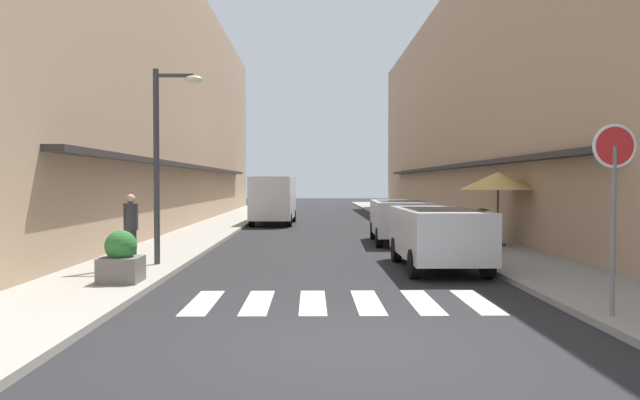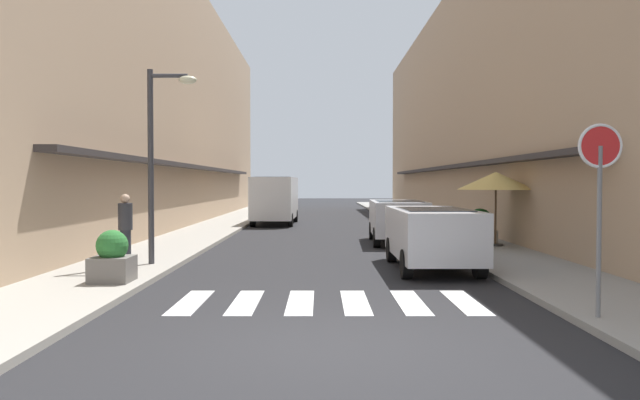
# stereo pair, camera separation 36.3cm
# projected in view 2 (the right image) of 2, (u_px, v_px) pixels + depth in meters

# --- Properties ---
(ground_plane) EXTENTS (108.47, 108.47, 0.00)m
(ground_plane) POSITION_uv_depth(u_px,v_px,m) (326.00, 229.00, 27.43)
(ground_plane) COLOR #232326
(sidewalk_left) EXTENTS (2.52, 69.03, 0.12)m
(sidewalk_left) POSITION_uv_depth(u_px,v_px,m) (219.00, 227.00, 27.45)
(sidewalk_left) COLOR #9E998E
(sidewalk_left) RESTS_ON ground_plane
(sidewalk_right) EXTENTS (2.52, 69.03, 0.12)m
(sidewalk_right) POSITION_uv_depth(u_px,v_px,m) (433.00, 227.00, 27.40)
(sidewalk_right) COLOR gray
(sidewalk_right) RESTS_ON ground_plane
(building_row_left) EXTENTS (5.50, 46.37, 11.89)m
(building_row_left) POSITION_uv_depth(u_px,v_px,m) (145.00, 101.00, 28.77)
(building_row_left) COLOR tan
(building_row_left) RESTS_ON ground_plane
(building_row_right) EXTENTS (5.50, 46.37, 11.44)m
(building_row_right) POSITION_uv_depth(u_px,v_px,m) (507.00, 106.00, 28.69)
(building_row_right) COLOR tan
(building_row_right) RESTS_ON ground_plane
(crosswalk) EXTENTS (5.20, 2.20, 0.01)m
(crosswalk) POSITION_uv_depth(u_px,v_px,m) (331.00, 302.00, 10.50)
(crosswalk) COLOR silver
(crosswalk) RESTS_ON ground_plane
(parked_car_near) EXTENTS (1.82, 4.27, 1.47)m
(parked_car_near) POSITION_uv_depth(u_px,v_px,m) (435.00, 231.00, 14.43)
(parked_car_near) COLOR silver
(parked_car_near) RESTS_ON ground_plane
(parked_car_mid) EXTENTS (1.93, 4.16, 1.47)m
(parked_car_mid) POSITION_uv_depth(u_px,v_px,m) (401.00, 217.00, 20.75)
(parked_car_mid) COLOR silver
(parked_car_mid) RESTS_ON ground_plane
(delivery_van) EXTENTS (2.12, 5.45, 2.37)m
(delivery_van) POSITION_uv_depth(u_px,v_px,m) (278.00, 196.00, 30.36)
(delivery_van) COLOR silver
(delivery_van) RESTS_ON ground_plane
(round_street_sign) EXTENTS (0.65, 0.07, 2.81)m
(round_street_sign) POSITION_uv_depth(u_px,v_px,m) (604.00, 169.00, 8.75)
(round_street_sign) COLOR slate
(round_street_sign) RESTS_ON sidewalk_right
(street_lamp) EXTENTS (1.19, 0.28, 4.68)m
(street_lamp) POSITION_uv_depth(u_px,v_px,m) (162.00, 143.00, 14.60)
(street_lamp) COLOR #38383D
(street_lamp) RESTS_ON sidewalk_left
(cafe_umbrella) EXTENTS (2.38, 2.38, 2.30)m
(cafe_umbrella) POSITION_uv_depth(u_px,v_px,m) (499.00, 181.00, 18.74)
(cafe_umbrella) COLOR #262626
(cafe_umbrella) RESTS_ON sidewalk_right
(planter_corner) EXTENTS (0.77, 0.77, 1.03)m
(planter_corner) POSITION_uv_depth(u_px,v_px,m) (116.00, 258.00, 12.00)
(planter_corner) COLOR slate
(planter_corner) RESTS_ON sidewalk_left
(planter_midblock) EXTENTS (0.92, 0.92, 1.13)m
(planter_midblock) POSITION_uv_depth(u_px,v_px,m) (483.00, 228.00, 19.46)
(planter_midblock) COLOR gray
(planter_midblock) RESTS_ON sidewalk_right
(pedestrian_walking_near) EXTENTS (0.34, 0.34, 1.68)m
(pedestrian_walking_near) POSITION_uv_depth(u_px,v_px,m) (129.00, 227.00, 14.68)
(pedestrian_walking_near) COLOR #282B33
(pedestrian_walking_near) RESTS_ON sidewalk_left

